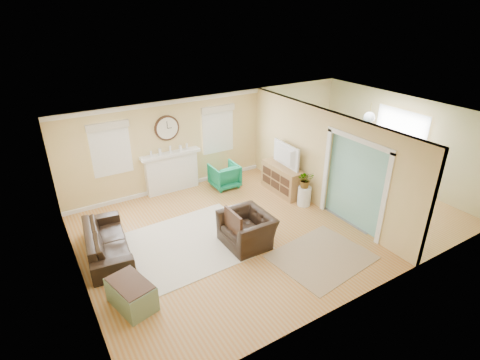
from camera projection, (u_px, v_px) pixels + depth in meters
name	position (u px, v px, depth m)	size (l,w,h in m)	color
floor	(273.00, 220.00, 9.36)	(9.00, 9.00, 0.00)	#AF6B2D
wall_back	(216.00, 138.00, 11.11)	(9.00, 0.02, 2.60)	tan
wall_front	(378.00, 234.00, 6.49)	(9.00, 0.02, 2.60)	tan
wall_left	(72.00, 228.00, 6.69)	(0.02, 6.00, 2.60)	tan
wall_right	(400.00, 140.00, 10.92)	(0.02, 6.00, 2.60)	tan
ceiling	(278.00, 120.00, 8.24)	(9.00, 6.00, 0.02)	white
partition	(316.00, 155.00, 9.70)	(0.17, 6.00, 2.60)	tan
fireplace	(172.00, 171.00, 10.62)	(1.70, 0.30, 1.17)	white
wall_clock	(167.00, 128.00, 10.15)	(0.70, 0.07, 0.70)	#3F261A
window_left	(110.00, 145.00, 9.49)	(1.05, 0.13, 1.42)	white
window_right	(218.00, 126.00, 10.95)	(1.05, 0.13, 1.42)	white
french_doors	(398.00, 147.00, 10.98)	(0.06, 1.70, 2.20)	white
pendant	(369.00, 117.00, 9.82)	(0.30, 0.30, 0.55)	gold
rug_cream	(193.00, 242.00, 8.51)	(2.81, 2.43, 0.01)	beige
rug_jute	(322.00, 257.00, 8.02)	(1.97, 1.61, 0.01)	#9F8468
rug_grey	(354.00, 196.00, 10.52)	(2.42, 3.03, 0.01)	slate
sofa	(107.00, 241.00, 8.02)	(2.11, 0.82, 0.62)	black
eames_chair	(247.00, 229.00, 8.33)	(1.12, 0.98, 0.73)	black
green_chair	(224.00, 175.00, 10.94)	(0.75, 0.77, 0.70)	#1B6D4F
trunk	(131.00, 294.00, 6.64)	(0.76, 1.01, 0.52)	gray
credenza	(282.00, 179.00, 10.61)	(0.48, 1.41, 0.80)	#9F7645
tv	(283.00, 155.00, 10.29)	(1.13, 0.15, 0.65)	black
garden_stool	(304.00, 196.00, 9.98)	(0.35, 0.35, 0.52)	white
potted_plant	(306.00, 179.00, 9.77)	(0.42, 0.36, 0.47)	#337F33
dining_table	(356.00, 187.00, 10.40)	(1.72, 0.96, 0.61)	#3F261A
dining_chair_n	(327.00, 165.00, 11.06)	(0.54, 0.54, 1.00)	slate
dining_chair_s	(392.00, 194.00, 9.49)	(0.50, 0.50, 0.93)	slate
dining_chair_w	(343.00, 183.00, 9.95)	(0.47, 0.47, 1.01)	white
dining_chair_e	(369.00, 174.00, 10.65)	(0.45, 0.45, 0.87)	slate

